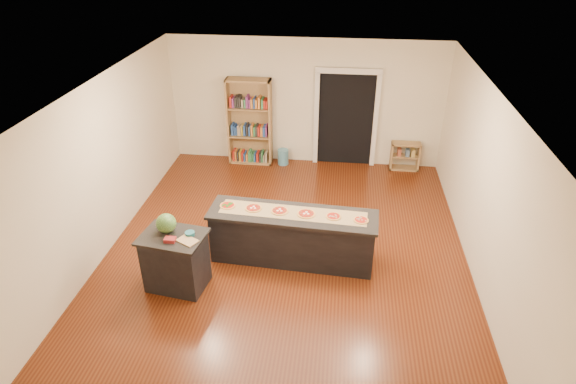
# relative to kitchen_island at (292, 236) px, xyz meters

# --- Properties ---
(room) EXTENTS (6.00, 7.00, 2.80)m
(room) POSITION_rel_kitchen_island_xyz_m (-0.13, 0.27, 0.96)
(room) COLOR beige
(room) RESTS_ON ground
(doorway) EXTENTS (1.40, 0.09, 2.21)m
(doorway) POSITION_rel_kitchen_island_xyz_m (0.77, 3.73, 0.76)
(doorway) COLOR black
(doorway) RESTS_ON room
(kitchen_island) EXTENTS (2.68, 0.72, 0.88)m
(kitchen_island) POSITION_rel_kitchen_island_xyz_m (0.00, 0.00, 0.00)
(kitchen_island) COLOR black
(kitchen_island) RESTS_ON ground
(side_counter) EXTENTS (0.93, 0.68, 0.92)m
(side_counter) POSITION_rel_kitchen_island_xyz_m (-1.66, -0.86, 0.02)
(side_counter) COLOR black
(side_counter) RESTS_ON ground
(bookshelf) EXTENTS (0.98, 0.35, 1.95)m
(bookshelf) POSITION_rel_kitchen_island_xyz_m (-1.35, 3.54, 0.53)
(bookshelf) COLOR #A98452
(bookshelf) RESTS_ON ground
(low_shelf) EXTENTS (0.63, 0.27, 0.63)m
(low_shelf) POSITION_rel_kitchen_island_xyz_m (2.13, 3.58, -0.13)
(low_shelf) COLOR #A98452
(low_shelf) RESTS_ON ground
(waste_bin) EXTENTS (0.24, 0.24, 0.36)m
(waste_bin) POSITION_rel_kitchen_island_xyz_m (-0.60, 3.51, -0.27)
(waste_bin) COLOR teal
(waste_bin) RESTS_ON ground
(kraft_paper) EXTENTS (2.34, 0.56, 0.00)m
(kraft_paper) POSITION_rel_kitchen_island_xyz_m (0.00, 0.02, 0.44)
(kraft_paper) COLOR #94764C
(kraft_paper) RESTS_ON kitchen_island
(watermelon) EXTENTS (0.29, 0.29, 0.29)m
(watermelon) POSITION_rel_kitchen_island_xyz_m (-1.77, -0.77, 0.62)
(watermelon) COLOR #144214
(watermelon) RESTS_ON side_counter
(cutting_board) EXTENTS (0.35, 0.31, 0.02)m
(cutting_board) POSITION_rel_kitchen_island_xyz_m (-1.40, -0.97, 0.48)
(cutting_board) COLOR tan
(cutting_board) RESTS_ON side_counter
(package_red) EXTENTS (0.16, 0.11, 0.06)m
(package_red) POSITION_rel_kitchen_island_xyz_m (-1.65, -1.00, 0.50)
(package_red) COLOR maroon
(package_red) RESTS_ON side_counter
(package_teal) EXTENTS (0.14, 0.14, 0.05)m
(package_teal) POSITION_rel_kitchen_island_xyz_m (-1.41, -0.82, 0.50)
(package_teal) COLOR #195966
(package_teal) RESTS_ON side_counter
(pizza_a) EXTENTS (0.25, 0.25, 0.02)m
(pizza_a) POSITION_rel_kitchen_island_xyz_m (-1.06, 0.10, 0.45)
(pizza_a) COLOR tan
(pizza_a) RESTS_ON kitchen_island
(pizza_b) EXTENTS (0.26, 0.26, 0.02)m
(pizza_b) POSITION_rel_kitchen_island_xyz_m (-0.64, 0.07, 0.45)
(pizza_b) COLOR tan
(pizza_b) RESTS_ON kitchen_island
(pizza_c) EXTENTS (0.28, 0.28, 0.02)m
(pizza_c) POSITION_rel_kitchen_island_xyz_m (-0.21, 0.04, 0.45)
(pizza_c) COLOR tan
(pizza_c) RESTS_ON kitchen_island
(pizza_d) EXTENTS (0.29, 0.29, 0.02)m
(pizza_d) POSITION_rel_kitchen_island_xyz_m (0.21, -0.00, 0.45)
(pizza_d) COLOR tan
(pizza_d) RESTS_ON kitchen_island
(pizza_e) EXTENTS (0.25, 0.25, 0.02)m
(pizza_e) POSITION_rel_kitchen_island_xyz_m (0.64, -0.03, 0.45)
(pizza_e) COLOR tan
(pizza_e) RESTS_ON kitchen_island
(pizza_f) EXTENTS (0.25, 0.25, 0.02)m
(pizza_f) POSITION_rel_kitchen_island_xyz_m (1.06, -0.09, 0.45)
(pizza_f) COLOR tan
(pizza_f) RESTS_ON kitchen_island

